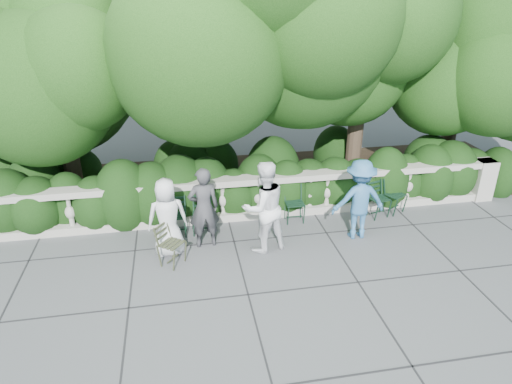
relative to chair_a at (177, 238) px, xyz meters
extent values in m
plane|color=#4A4B51|center=(1.65, -1.16, 0.00)|extent=(90.00, 90.00, 0.00)
cube|color=#9E998E|center=(1.65, 0.64, 0.09)|extent=(12.00, 0.32, 0.18)
cube|color=#9E998E|center=(1.65, 0.64, 0.93)|extent=(12.00, 0.36, 0.14)
cube|color=#9E998E|center=(7.43, 0.64, 0.50)|extent=(0.44, 0.44, 1.00)
cylinder|color=#3F3023|center=(-2.35, 2.24, 1.40)|extent=(0.40, 0.40, 2.80)
ellipsoid|color=#13330D|center=(-2.35, 1.80, 3.68)|extent=(5.28, 5.28, 3.96)
cylinder|color=#3F3023|center=(1.15, 2.84, 1.70)|extent=(0.40, 0.40, 3.40)
ellipsoid|color=#13330D|center=(1.15, 2.32, 4.44)|extent=(6.24, 6.24, 4.68)
cylinder|color=#3F3023|center=(4.65, 2.14, 1.50)|extent=(0.40, 0.40, 3.00)
ellipsoid|color=#13330D|center=(4.65, 1.68, 3.92)|extent=(5.52, 5.52, 4.14)
cylinder|color=#3F3023|center=(7.65, 2.64, 1.30)|extent=(0.40, 0.40, 2.60)
ellipsoid|color=#13330D|center=(7.65, 2.24, 3.40)|extent=(4.80, 4.80, 3.60)
imported|color=silver|center=(-0.14, -0.55, 0.79)|extent=(0.83, 0.59, 1.58)
imported|color=#39383D|center=(0.57, -0.38, 0.84)|extent=(0.65, 0.46, 1.69)
imported|color=white|center=(1.70, -0.73, 0.93)|extent=(1.07, 0.94, 1.87)
imported|color=#326798|center=(3.72, -0.58, 0.85)|extent=(1.11, 0.65, 1.71)
camera|label=1|loc=(0.15, -8.46, 4.89)|focal=32.00mm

